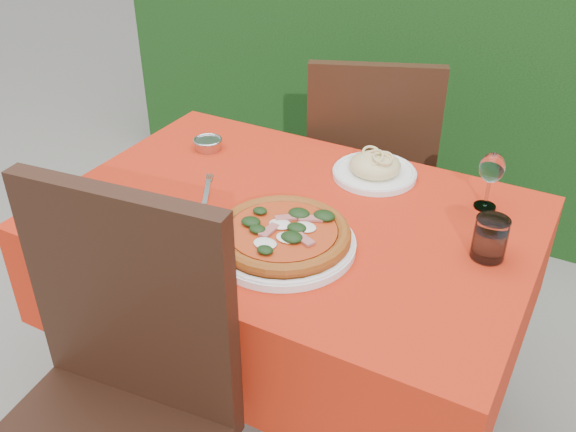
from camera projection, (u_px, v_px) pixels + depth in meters
The scene contains 11 objects.
ground at pixel (290, 405), 2.10m from camera, with size 60.00×60.00×0.00m, color slate.
hedge at pixel (462, 12), 2.76m from camera, with size 3.20×0.55×1.78m.
dining_table at pixel (290, 258), 1.78m from camera, with size 1.26×0.86×0.75m.
chair_near at pixel (109, 405), 1.33m from camera, with size 0.53×0.53×1.06m.
chair_far at pixel (369, 166), 2.33m from camera, with size 0.57×0.57×0.98m.
pizza_plate at pixel (283, 237), 1.55m from camera, with size 0.40×0.40×0.07m.
pasta_plate at pixel (375, 169), 1.86m from camera, with size 0.24×0.24×0.07m.
water_glass at pixel (490, 240), 1.50m from camera, with size 0.08×0.08×0.11m.
wine_glass at pixel (492, 170), 1.66m from camera, with size 0.07×0.07×0.16m.
fork at pixel (207, 192), 1.79m from camera, with size 0.02×0.18×0.00m, color silver.
steel_ramekin at pixel (208, 144), 2.01m from camera, with size 0.08×0.08×0.03m, color #B3B3BA.
Camera 1 is at (0.69, -1.27, 1.65)m, focal length 40.00 mm.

